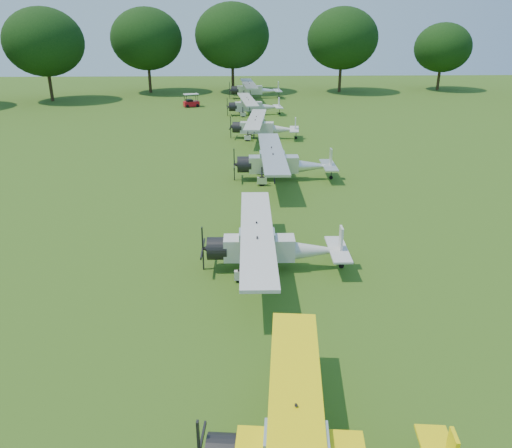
{
  "coord_description": "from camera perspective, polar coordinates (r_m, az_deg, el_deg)",
  "views": [
    {
      "loc": [
        -1.29,
        -22.35,
        10.5
      ],
      "look_at": [
        -0.53,
        -0.31,
        1.4
      ],
      "focal_mm": 35.0,
      "sensor_mm": 36.0,
      "label": 1
    }
  ],
  "objects": [
    {
      "name": "aircraft_6",
      "position": [
        59.81,
        -0.39,
        13.47
      ],
      "size": [
        6.52,
        10.39,
        2.04
      ],
      "rotation": [
        0.0,
        0.0,
        0.1
      ],
      "color": "silver",
      "rests_on": "ground"
    },
    {
      "name": "aircraft_7",
      "position": [
        72.93,
        -0.29,
        15.22
      ],
      "size": [
        7.41,
        11.8,
        2.32
      ],
      "rotation": [
        0.0,
        0.0,
        0.07
      ],
      "color": "white",
      "rests_on": "ground"
    },
    {
      "name": "tree_belt",
      "position": [
        23.17,
        10.57,
        15.94
      ],
      "size": [
        137.36,
        130.27,
        14.52
      ],
      "color": "black",
      "rests_on": "ground"
    },
    {
      "name": "aircraft_3",
      "position": [
        22.19,
        1.63,
        -2.35
      ],
      "size": [
        6.58,
        10.45,
        2.07
      ],
      "rotation": [
        0.0,
        0.0,
        -0.02
      ],
      "color": "silver",
      "rests_on": "ground"
    },
    {
      "name": "aircraft_5",
      "position": [
        47.63,
        0.7,
        11.16
      ],
      "size": [
        6.54,
        10.41,
        2.04
      ],
      "rotation": [
        0.0,
        0.0,
        -0.11
      ],
      "color": "silver",
      "rests_on": "ground"
    },
    {
      "name": "aircraft_4",
      "position": [
        34.92,
        2.91,
        7.15
      ],
      "size": [
        7.17,
        11.39,
        2.25
      ],
      "rotation": [
        0.0,
        0.0,
        -0.01
      ],
      "color": "white",
      "rests_on": "ground"
    },
    {
      "name": "ground",
      "position": [
        24.73,
        1.21,
        -2.71
      ],
      "size": [
        160.0,
        160.0,
        0.0
      ],
      "primitive_type": "plane",
      "color": "#2C5615",
      "rests_on": "ground"
    },
    {
      "name": "golf_cart",
      "position": [
        66.27,
        -7.44,
        13.6
      ],
      "size": [
        2.17,
        1.72,
        1.63
      ],
      "rotation": [
        0.0,
        0.0,
        0.35
      ],
      "color": "red",
      "rests_on": "ground"
    }
  ]
}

